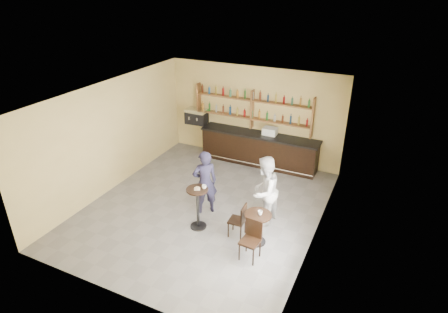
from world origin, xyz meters
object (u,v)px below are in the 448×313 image
at_px(pedestal_table, 198,208).
at_px(patron_second, 264,191).
at_px(pastry_case, 270,132).
at_px(cafe_table, 257,228).
at_px(chair_west, 237,220).
at_px(chair_south, 250,241).
at_px(bar_counter, 259,149).
at_px(man_main, 205,183).
at_px(espresso_machine, 197,116).

height_order(pedestal_table, patron_second, patron_second).
relative_size(pastry_case, pedestal_table, 0.41).
bearing_deg(cafe_table, pedestal_table, -177.62).
relative_size(chair_west, chair_south, 0.93).
xyz_separation_m(bar_counter, chair_south, (1.50, -4.53, -0.07)).
relative_size(man_main, chair_south, 1.90).
relative_size(bar_counter, chair_west, 4.59).
bearing_deg(pedestal_table, espresso_machine, 119.28).
bearing_deg(cafe_table, pastry_case, 105.59).
height_order(bar_counter, pastry_case, pastry_case).
relative_size(bar_counter, patron_second, 2.16).
xyz_separation_m(espresso_machine, chair_south, (3.85, -4.53, -0.87)).
xyz_separation_m(pastry_case, patron_second, (0.94, -3.10, -0.29)).
bearing_deg(chair_west, pastry_case, -174.85).
height_order(espresso_machine, patron_second, patron_second).
distance_m(chair_west, chair_south, 0.89).
distance_m(bar_counter, patron_second, 3.38).
xyz_separation_m(pedestal_table, patron_second, (1.40, 0.90, 0.37)).
bearing_deg(chair_west, espresso_machine, -142.92).
xyz_separation_m(pedestal_table, cafe_table, (1.56, 0.06, -0.15)).
distance_m(cafe_table, chair_south, 0.61).
bearing_deg(bar_counter, chair_south, -71.69).
distance_m(chair_west, patron_second, 1.00).
height_order(man_main, patron_second, patron_second).
bearing_deg(pedestal_table, pastry_case, 83.38).
distance_m(espresso_machine, chair_west, 5.15).
distance_m(bar_counter, chair_west, 3.99).
height_order(chair_west, patron_second, patron_second).
relative_size(cafe_table, chair_west, 0.92).
bearing_deg(chair_west, bar_counter, -169.82).
bearing_deg(chair_west, patron_second, 150.48).
relative_size(chair_west, patron_second, 0.47).
xyz_separation_m(espresso_machine, cafe_table, (3.80, -3.93, -0.94)).
bearing_deg(pastry_case, cafe_table, -79.48).
distance_m(espresso_machine, patron_second, 4.81).
relative_size(bar_counter, man_main, 2.23).
bearing_deg(espresso_machine, chair_west, -53.83).
bearing_deg(bar_counter, chair_west, -76.95).
distance_m(espresso_machine, cafe_table, 5.55).
distance_m(bar_counter, chair_south, 4.78).
xyz_separation_m(bar_counter, espresso_machine, (-2.35, 0.00, 0.80)).
bearing_deg(man_main, chair_west, 113.10).
height_order(chair_west, chair_south, chair_south).
relative_size(bar_counter, cafe_table, 4.98).
xyz_separation_m(espresso_machine, chair_west, (3.25, -3.88, -0.90)).
relative_size(pastry_case, cafe_table, 0.57).
relative_size(man_main, patron_second, 0.97).
relative_size(pastry_case, chair_south, 0.49).
bearing_deg(man_main, pastry_case, -141.47).
height_order(pastry_case, pedestal_table, pastry_case).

